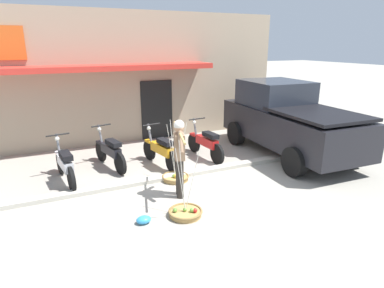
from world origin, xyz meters
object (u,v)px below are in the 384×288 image
at_px(motorcycle_third_in_row, 161,150).
at_px(motorcycle_end_of_row, 206,143).
at_px(fruit_basket_right_side, 185,212).
at_px(motorcycle_nearest_shop, 65,165).
at_px(parked_truck, 287,120).
at_px(plastic_litter_bag, 144,220).
at_px(fruit_vendor, 179,153).
at_px(motorcycle_second_in_row, 110,152).
at_px(fruit_basket_left_side, 175,177).

height_order(motorcycle_third_in_row, motorcycle_end_of_row, same).
distance_m(fruit_basket_right_side, motorcycle_nearest_shop, 3.31).
xyz_separation_m(motorcycle_end_of_row, parked_truck, (2.41, -0.57, 0.58)).
bearing_deg(plastic_litter_bag, fruit_vendor, 36.33).
xyz_separation_m(motorcycle_nearest_shop, plastic_litter_bag, (1.13, -2.58, -0.38)).
xyz_separation_m(fruit_basket_right_side, motorcycle_second_in_row, (-0.78, 3.17, 0.38)).
relative_size(fruit_basket_left_side, motorcycle_nearest_shop, 0.80).
xyz_separation_m(motorcycle_nearest_shop, motorcycle_third_in_row, (2.41, 0.05, 0.00)).
distance_m(fruit_basket_left_side, motorcycle_third_in_row, 1.08).
distance_m(fruit_basket_right_side, plastic_litter_bag, 0.82).
xyz_separation_m(fruit_vendor, motorcycle_second_in_row, (-1.02, 2.33, -0.53)).
bearing_deg(parked_truck, motorcycle_nearest_shop, 176.12).
distance_m(fruit_vendor, fruit_basket_right_side, 1.26).
bearing_deg(motorcycle_end_of_row, motorcycle_third_in_row, -176.11).
bearing_deg(fruit_basket_right_side, motorcycle_end_of_row, 56.27).
height_order(fruit_vendor, parked_truck, parked_truck).
height_order(fruit_basket_right_side, motorcycle_nearest_shop, fruit_basket_right_side).
xyz_separation_m(fruit_vendor, motorcycle_third_in_row, (0.23, 1.85, -0.53)).
height_order(parked_truck, plastic_litter_bag, parked_truck).
bearing_deg(motorcycle_nearest_shop, plastic_litter_bag, -66.31).
distance_m(fruit_basket_right_side, motorcycle_end_of_row, 3.38).
bearing_deg(plastic_litter_bag, motorcycle_second_in_row, 89.35).
distance_m(motorcycle_nearest_shop, parked_truck, 6.26).
relative_size(fruit_basket_right_side, plastic_litter_bag, 5.18).
relative_size(motorcycle_nearest_shop, motorcycle_third_in_row, 1.01).
bearing_deg(plastic_litter_bag, motorcycle_third_in_row, 63.97).
relative_size(fruit_vendor, parked_truck, 0.35).
bearing_deg(motorcycle_nearest_shop, fruit_basket_left_side, -21.72).
distance_m(motorcycle_nearest_shop, motorcycle_third_in_row, 2.41).
bearing_deg(motorcycle_second_in_row, parked_truck, -10.63).
height_order(motorcycle_second_in_row, plastic_litter_bag, motorcycle_second_in_row).
distance_m(motorcycle_third_in_row, parked_truck, 3.88).
bearing_deg(motorcycle_second_in_row, plastic_litter_bag, -90.65).
bearing_deg(motorcycle_second_in_row, motorcycle_end_of_row, -8.21).
xyz_separation_m(fruit_basket_left_side, motorcycle_end_of_row, (1.39, 1.11, 0.38)).
xyz_separation_m(motorcycle_second_in_row, motorcycle_end_of_row, (2.64, -0.38, 0.00)).
bearing_deg(motorcycle_third_in_row, plastic_litter_bag, -116.03).
xyz_separation_m(motorcycle_second_in_row, plastic_litter_bag, (-0.04, -3.10, -0.38)).
bearing_deg(motorcycle_end_of_row, fruit_basket_right_side, -123.73).
bearing_deg(parked_truck, fruit_basket_left_side, -171.90).
height_order(fruit_vendor, motorcycle_second_in_row, fruit_vendor).
bearing_deg(motorcycle_end_of_row, parked_truck, -13.23).
relative_size(motorcycle_nearest_shop, motorcycle_second_in_row, 1.01).
relative_size(fruit_basket_left_side, plastic_litter_bag, 5.18).
bearing_deg(fruit_basket_left_side, motorcycle_second_in_row, 130.05).
relative_size(motorcycle_third_in_row, parked_truck, 0.38).
xyz_separation_m(motorcycle_third_in_row, parked_truck, (3.81, -0.47, 0.58)).
bearing_deg(fruit_vendor, motorcycle_nearest_shop, 140.41).
relative_size(fruit_vendor, motorcycle_second_in_row, 0.94).
bearing_deg(motorcycle_nearest_shop, motorcycle_second_in_row, 24.33).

